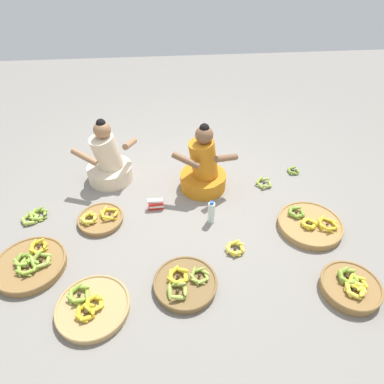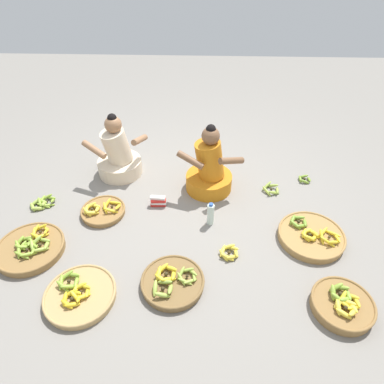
# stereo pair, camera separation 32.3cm
# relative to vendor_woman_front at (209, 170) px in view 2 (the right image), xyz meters

# --- Properties ---
(ground_plane) EXTENTS (10.00, 10.00, 0.00)m
(ground_plane) POSITION_rel_vendor_woman_front_xyz_m (-0.17, -0.30, -0.26)
(ground_plane) COLOR gray
(vendor_woman_front) EXTENTS (0.73, 0.52, 0.81)m
(vendor_woman_front) POSITION_rel_vendor_woman_front_xyz_m (0.00, 0.00, 0.00)
(vendor_woman_front) COLOR orange
(vendor_woman_front) RESTS_ON ground
(vendor_woman_behind) EXTENTS (0.69, 0.56, 0.78)m
(vendor_woman_behind) POSITION_rel_vendor_woman_front_xyz_m (-1.07, 0.26, -0.01)
(vendor_woman_behind) COLOR beige
(vendor_woman_behind) RESTS_ON ground
(banana_basket_back_left) EXTENTS (0.64, 0.64, 0.15)m
(banana_basket_back_left) POSITION_rel_vendor_woman_front_xyz_m (0.99, -0.75, -0.21)
(banana_basket_back_left) COLOR #A87F47
(banana_basket_back_left) RESTS_ON ground
(banana_basket_near_bicycle) EXTENTS (0.46, 0.46, 0.13)m
(banana_basket_near_bicycle) POSITION_rel_vendor_woman_front_xyz_m (-1.11, -0.46, -0.22)
(banana_basket_near_bicycle) COLOR olive
(banana_basket_near_bicycle) RESTS_ON ground
(banana_basket_front_center) EXTENTS (0.54, 0.54, 0.14)m
(banana_basket_front_center) POSITION_rel_vendor_woman_front_xyz_m (-0.31, -1.32, -0.22)
(banana_basket_front_center) COLOR brown
(banana_basket_front_center) RESTS_ON ground
(banana_basket_near_vendor) EXTENTS (0.63, 0.63, 0.15)m
(banana_basket_near_vendor) POSITION_rel_vendor_woman_front_xyz_m (-1.66, -1.00, -0.21)
(banana_basket_near_vendor) COLOR olive
(banana_basket_near_vendor) RESTS_ON ground
(banana_basket_back_center) EXTENTS (0.59, 0.59, 0.14)m
(banana_basket_back_center) POSITION_rel_vendor_woman_front_xyz_m (-1.06, -1.47, -0.22)
(banana_basket_back_center) COLOR tan
(banana_basket_back_center) RESTS_ON ground
(banana_basket_front_left) EXTENTS (0.50, 0.50, 0.16)m
(banana_basket_front_left) POSITION_rel_vendor_woman_front_xyz_m (1.05, -1.49, -0.20)
(banana_basket_front_left) COLOR olive
(banana_basket_front_left) RESTS_ON ground
(loose_bananas_back_right) EXTENTS (0.21, 0.22, 0.09)m
(loose_bananas_back_right) POSITION_rel_vendor_woman_front_xyz_m (0.71, -0.03, -0.23)
(loose_bananas_back_right) COLOR #9EB747
(loose_bananas_back_right) RESTS_ON ground
(loose_bananas_front_right) EXTENTS (0.28, 0.27, 0.09)m
(loose_bananas_front_right) POSITION_rel_vendor_woman_front_xyz_m (-1.80, -0.36, -0.23)
(loose_bananas_front_right) COLOR #8CAD38
(loose_bananas_front_right) RESTS_ON ground
(loose_bananas_mid_left) EXTENTS (0.21, 0.21, 0.09)m
(loose_bananas_mid_left) POSITION_rel_vendor_woman_front_xyz_m (0.19, -0.97, -0.23)
(loose_bananas_mid_left) COLOR yellow
(loose_bananas_mid_left) RESTS_ON ground
(loose_bananas_mid_right) EXTENTS (0.14, 0.15, 0.06)m
(loose_bananas_mid_right) POSITION_rel_vendor_woman_front_xyz_m (1.13, 0.18, -0.24)
(loose_bananas_mid_right) COLOR olive
(loose_bananas_mid_right) RESTS_ON ground
(water_bottle) EXTENTS (0.07, 0.07, 0.27)m
(water_bottle) POSITION_rel_vendor_woman_front_xyz_m (0.02, -0.57, -0.14)
(water_bottle) COLOR silver
(water_bottle) RESTS_ON ground
(packet_carton_stack) EXTENTS (0.17, 0.07, 0.12)m
(packet_carton_stack) POSITION_rel_vendor_woman_front_xyz_m (-0.54, -0.32, -0.20)
(packet_carton_stack) COLOR red
(packet_carton_stack) RESTS_ON ground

